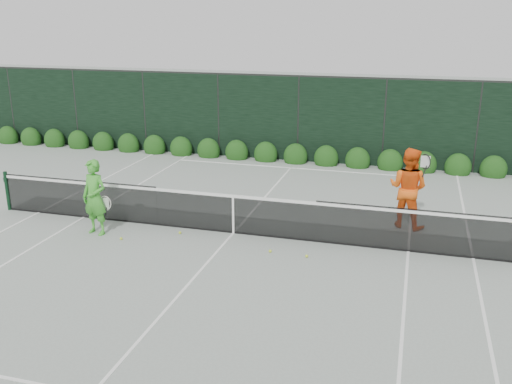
# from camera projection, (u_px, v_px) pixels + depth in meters

# --- Properties ---
(ground) EXTENTS (80.00, 80.00, 0.00)m
(ground) POSITION_uv_depth(u_px,v_px,m) (233.00, 233.00, 13.82)
(ground) COLOR gray
(ground) RESTS_ON ground
(tennis_net) EXTENTS (12.90, 0.10, 1.07)m
(tennis_net) POSITION_uv_depth(u_px,v_px,m) (232.00, 212.00, 13.67)
(tennis_net) COLOR #11341D
(tennis_net) RESTS_ON ground
(player_woman) EXTENTS (0.74, 0.56, 1.83)m
(player_woman) POSITION_uv_depth(u_px,v_px,m) (95.00, 197.00, 13.55)
(player_woman) COLOR green
(player_woman) RESTS_ON ground
(player_man) EXTENTS (1.18, 1.05, 2.01)m
(player_man) POSITION_uv_depth(u_px,v_px,m) (408.00, 188.00, 13.98)
(player_man) COLOR #FF6115
(player_man) RESTS_ON ground
(court_lines) EXTENTS (11.03, 23.83, 0.01)m
(court_lines) POSITION_uv_depth(u_px,v_px,m) (233.00, 233.00, 13.82)
(court_lines) COLOR white
(court_lines) RESTS_ON ground
(windscreen_fence) EXTENTS (32.00, 21.07, 3.06)m
(windscreen_fence) POSITION_uv_depth(u_px,v_px,m) (189.00, 209.00, 10.88)
(windscreen_fence) COLOR black
(windscreen_fence) RESTS_ON ground
(hedge_row) EXTENTS (31.66, 0.65, 0.94)m
(hedge_row) POSITION_uv_depth(u_px,v_px,m) (295.00, 156.00, 20.32)
(hedge_row) COLOR #13380F
(hedge_row) RESTS_ON ground
(tennis_balls) EXTENTS (4.47, 0.80, 0.07)m
(tennis_balls) POSITION_uv_depth(u_px,v_px,m) (217.00, 244.00, 13.08)
(tennis_balls) COLOR #C3D930
(tennis_balls) RESTS_ON ground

